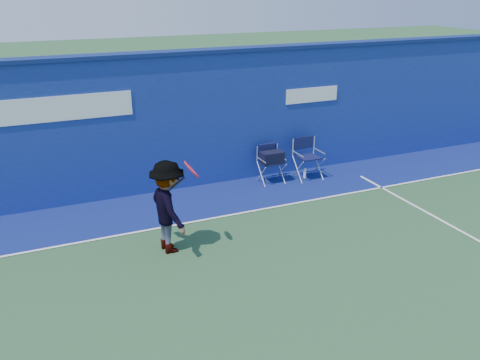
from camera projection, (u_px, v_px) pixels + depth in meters
name	position (u px, v px, depth m)	size (l,w,h in m)	color
ground	(267.00, 311.00, 7.33)	(80.00, 80.00, 0.00)	#2A4E2D
stadium_wall	(165.00, 122.00, 11.21)	(24.00, 0.50, 3.08)	navy
out_of_bounds_strip	(183.00, 205.00, 10.84)	(24.00, 1.80, 0.01)	navy
court_lines	(250.00, 289.00, 7.83)	(24.00, 12.00, 0.01)	white
directors_chair_left	(271.00, 167.00, 11.94)	(0.53, 0.49, 0.89)	silver
directors_chair_right	(308.00, 166.00, 12.21)	(0.58, 0.52, 0.98)	silver
water_bottle	(305.00, 173.00, 12.26)	(0.07, 0.07, 0.26)	white
tennis_player	(168.00, 207.00, 8.72)	(0.91, 1.14, 1.66)	#EA4738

